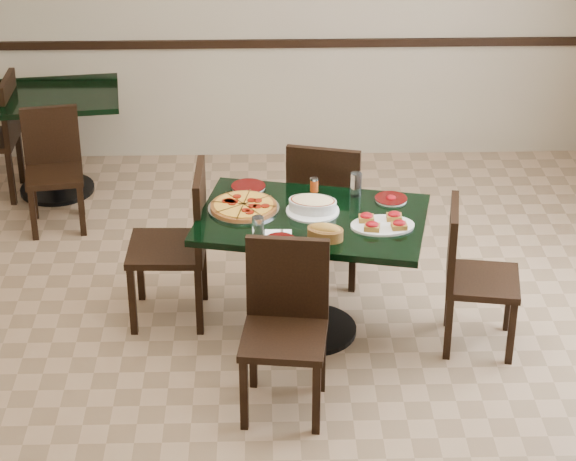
{
  "coord_description": "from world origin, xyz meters",
  "views": [
    {
      "loc": [
        -0.04,
        -5.23,
        3.57
      ],
      "look_at": [
        0.1,
        0.0,
        0.79
      ],
      "focal_mm": 70.0,
      "sensor_mm": 36.0,
      "label": 1
    }
  ],
  "objects_px": {
    "main_table": "(312,246)",
    "bread_basket": "(325,232)",
    "back_table": "(51,124)",
    "back_chair_near": "(53,162)",
    "bruschetta_platter": "(383,223)",
    "chair_far": "(326,204)",
    "lasagna_casserole": "(313,204)",
    "chair_near": "(286,317)",
    "chair_right": "(469,269)",
    "chair_left": "(182,237)",
    "pepperoni_pizza": "(244,206)"
  },
  "relations": [
    {
      "from": "back_chair_near",
      "to": "bruschetta_platter",
      "type": "relative_size",
      "value": 2.25
    },
    {
      "from": "back_table",
      "to": "chair_near",
      "type": "bearing_deg",
      "value": -65.05
    },
    {
      "from": "chair_far",
      "to": "back_chair_near",
      "type": "xyz_separation_m",
      "value": [
        -1.78,
        0.83,
        -0.08
      ]
    },
    {
      "from": "back_table",
      "to": "chair_right",
      "type": "height_order",
      "value": "chair_right"
    },
    {
      "from": "main_table",
      "to": "chair_left",
      "type": "distance_m",
      "value": 0.76
    },
    {
      "from": "main_table",
      "to": "bruschetta_platter",
      "type": "height_order",
      "value": "bruschetta_platter"
    },
    {
      "from": "main_table",
      "to": "chair_right",
      "type": "relative_size",
      "value": 1.59
    },
    {
      "from": "chair_near",
      "to": "chair_left",
      "type": "relative_size",
      "value": 0.96
    },
    {
      "from": "back_table",
      "to": "chair_left",
      "type": "height_order",
      "value": "chair_left"
    },
    {
      "from": "chair_near",
      "to": "chair_right",
      "type": "distance_m",
      "value": 1.15
    },
    {
      "from": "main_table",
      "to": "bread_basket",
      "type": "bearing_deg",
      "value": -65.13
    },
    {
      "from": "back_chair_near",
      "to": "pepperoni_pizza",
      "type": "bearing_deg",
      "value": -55.26
    },
    {
      "from": "chair_left",
      "to": "lasagna_casserole",
      "type": "xyz_separation_m",
      "value": [
        0.74,
        -0.14,
        0.27
      ]
    },
    {
      "from": "bruschetta_platter",
      "to": "back_table",
      "type": "bearing_deg",
      "value": 133.58
    },
    {
      "from": "chair_near",
      "to": "back_chair_near",
      "type": "height_order",
      "value": "chair_near"
    },
    {
      "from": "back_table",
      "to": "pepperoni_pizza",
      "type": "height_order",
      "value": "pepperoni_pizza"
    },
    {
      "from": "bruschetta_platter",
      "to": "main_table",
      "type": "bearing_deg",
      "value": 158.16
    },
    {
      "from": "chair_near",
      "to": "chair_right",
      "type": "height_order",
      "value": "chair_near"
    },
    {
      "from": "chair_near",
      "to": "bread_basket",
      "type": "bearing_deg",
      "value": 67.76
    },
    {
      "from": "back_chair_near",
      "to": "bruschetta_platter",
      "type": "height_order",
      "value": "back_chair_near"
    },
    {
      "from": "main_table",
      "to": "bread_basket",
      "type": "relative_size",
      "value": 6.02
    },
    {
      "from": "back_table",
      "to": "bruschetta_platter",
      "type": "xyz_separation_m",
      "value": [
        2.13,
        -2.04,
        0.25
      ]
    },
    {
      "from": "chair_left",
      "to": "bruschetta_platter",
      "type": "relative_size",
      "value": 2.63
    },
    {
      "from": "main_table",
      "to": "bread_basket",
      "type": "xyz_separation_m",
      "value": [
        0.06,
        -0.26,
        0.22
      ]
    },
    {
      "from": "main_table",
      "to": "chair_far",
      "type": "xyz_separation_m",
      "value": [
        0.11,
        0.6,
        -0.04
      ]
    },
    {
      "from": "back_chair_near",
      "to": "back_table",
      "type": "bearing_deg",
      "value": 90.75
    },
    {
      "from": "chair_right",
      "to": "back_chair_near",
      "type": "height_order",
      "value": "chair_right"
    },
    {
      "from": "main_table",
      "to": "chair_left",
      "type": "xyz_separation_m",
      "value": [
        -0.74,
        0.19,
        -0.04
      ]
    },
    {
      "from": "main_table",
      "to": "pepperoni_pizza",
      "type": "relative_size",
      "value": 3.45
    },
    {
      "from": "back_chair_near",
      "to": "bread_basket",
      "type": "bearing_deg",
      "value": -53.77
    },
    {
      "from": "lasagna_casserole",
      "to": "chair_near",
      "type": "bearing_deg",
      "value": -91.92
    },
    {
      "from": "chair_far",
      "to": "chair_right",
      "type": "height_order",
      "value": "chair_far"
    },
    {
      "from": "back_chair_near",
      "to": "chair_far",
      "type": "bearing_deg",
      "value": -34.5
    },
    {
      "from": "back_table",
      "to": "bruschetta_platter",
      "type": "height_order",
      "value": "bruschetta_platter"
    },
    {
      "from": "back_table",
      "to": "bread_basket",
      "type": "relative_size",
      "value": 4.63
    },
    {
      "from": "back_table",
      "to": "chair_left",
      "type": "xyz_separation_m",
      "value": [
        1.02,
        -1.72,
        0.01
      ]
    },
    {
      "from": "main_table",
      "to": "bruschetta_platter",
      "type": "relative_size",
      "value": 3.83
    },
    {
      "from": "back_table",
      "to": "bruschetta_platter",
      "type": "bearing_deg",
      "value": -50.8
    },
    {
      "from": "chair_right",
      "to": "back_chair_near",
      "type": "relative_size",
      "value": 1.07
    },
    {
      "from": "back_table",
      "to": "pepperoni_pizza",
      "type": "xyz_separation_m",
      "value": [
        1.38,
        -1.81,
        0.24
      ]
    },
    {
      "from": "bruschetta_platter",
      "to": "chair_near",
      "type": "bearing_deg",
      "value": -138.9
    },
    {
      "from": "main_table",
      "to": "chair_far",
      "type": "bearing_deg",
      "value": 91.46
    },
    {
      "from": "pepperoni_pizza",
      "to": "bread_basket",
      "type": "height_order",
      "value": "bread_basket"
    },
    {
      "from": "back_table",
      "to": "bread_basket",
      "type": "bearing_deg",
      "value": -57.1
    },
    {
      "from": "main_table",
      "to": "lasagna_casserole",
      "type": "xyz_separation_m",
      "value": [
        0.01,
        0.06,
        0.23
      ]
    },
    {
      "from": "back_table",
      "to": "chair_right",
      "type": "bearing_deg",
      "value": -45.01
    },
    {
      "from": "chair_right",
      "to": "bread_basket",
      "type": "height_order",
      "value": "chair_right"
    },
    {
      "from": "chair_left",
      "to": "bruschetta_platter",
      "type": "height_order",
      "value": "chair_left"
    },
    {
      "from": "main_table",
      "to": "chair_left",
      "type": "height_order",
      "value": "chair_left"
    },
    {
      "from": "pepperoni_pizza",
      "to": "chair_left",
      "type": "bearing_deg",
      "value": 165.42
    }
  ]
}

